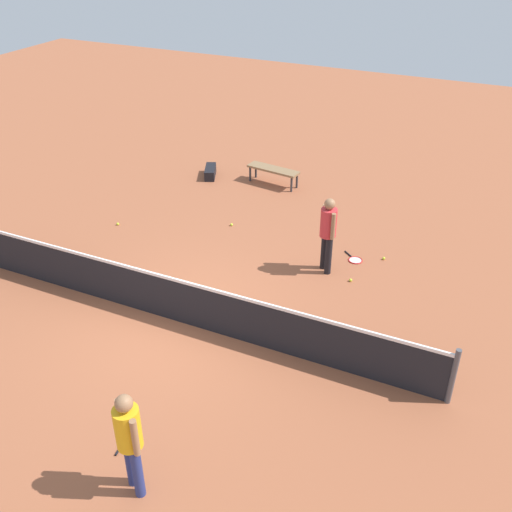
{
  "coord_description": "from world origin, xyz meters",
  "views": [
    {
      "loc": [
        -5.1,
        7.46,
        6.85
      ],
      "look_at": [
        -0.98,
        -1.44,
        0.9
      ],
      "focal_mm": 41.36,
      "sensor_mm": 36.0,
      "label": 1
    }
  ],
  "objects_px": {
    "tennis_ball_midcourt": "(232,225)",
    "equipment_bag": "(210,171)",
    "courtside_bench": "(273,170)",
    "player_far_side": "(129,436)",
    "tennis_ball_by_net": "(351,280)",
    "tennis_ball_baseline": "(384,258)",
    "tennis_racket_near_player": "(355,260)",
    "tennis_ball_near_player": "(118,224)",
    "player_near_side": "(328,229)",
    "tennis_racket_far_player": "(129,435)"
  },
  "relations": [
    {
      "from": "tennis_ball_midcourt",
      "to": "equipment_bag",
      "type": "distance_m",
      "value": 3.12
    },
    {
      "from": "equipment_bag",
      "to": "courtside_bench",
      "type": "bearing_deg",
      "value": -173.07
    },
    {
      "from": "player_far_side",
      "to": "tennis_ball_by_net",
      "type": "relative_size",
      "value": 25.76
    },
    {
      "from": "tennis_ball_midcourt",
      "to": "tennis_ball_baseline",
      "type": "xyz_separation_m",
      "value": [
        -3.78,
        -0.01,
        0.0
      ]
    },
    {
      "from": "tennis_racket_near_player",
      "to": "tennis_ball_near_player",
      "type": "distance_m",
      "value": 5.81
    },
    {
      "from": "equipment_bag",
      "to": "tennis_ball_midcourt",
      "type": "bearing_deg",
      "value": 128.12
    },
    {
      "from": "player_far_side",
      "to": "tennis_ball_midcourt",
      "type": "height_order",
      "value": "player_far_side"
    },
    {
      "from": "tennis_ball_near_player",
      "to": "tennis_racket_near_player",
      "type": "bearing_deg",
      "value": -171.45
    },
    {
      "from": "tennis_ball_by_net",
      "to": "equipment_bag",
      "type": "height_order",
      "value": "equipment_bag"
    },
    {
      "from": "player_near_side",
      "to": "tennis_racket_far_player",
      "type": "bearing_deg",
      "value": 78.36
    },
    {
      "from": "tennis_racket_far_player",
      "to": "tennis_ball_by_net",
      "type": "bearing_deg",
      "value": -108.23
    },
    {
      "from": "player_far_side",
      "to": "tennis_racket_near_player",
      "type": "xyz_separation_m",
      "value": [
        -0.96,
        -6.96,
        -1.0
      ]
    },
    {
      "from": "player_far_side",
      "to": "tennis_racket_far_player",
      "type": "distance_m",
      "value": 1.38
    },
    {
      "from": "tennis_racket_near_player",
      "to": "tennis_ball_baseline",
      "type": "height_order",
      "value": "tennis_ball_baseline"
    },
    {
      "from": "tennis_ball_near_player",
      "to": "courtside_bench",
      "type": "xyz_separation_m",
      "value": [
        -2.49,
        -3.83,
        0.38
      ]
    },
    {
      "from": "tennis_ball_near_player",
      "to": "courtside_bench",
      "type": "distance_m",
      "value": 4.58
    },
    {
      "from": "tennis_ball_by_net",
      "to": "tennis_racket_near_player",
      "type": "bearing_deg",
      "value": -78.92
    },
    {
      "from": "tennis_ball_near_player",
      "to": "tennis_ball_by_net",
      "type": "height_order",
      "value": "same"
    },
    {
      "from": "player_near_side",
      "to": "tennis_racket_near_player",
      "type": "relative_size",
      "value": 3.05
    },
    {
      "from": "player_near_side",
      "to": "tennis_ball_baseline",
      "type": "relative_size",
      "value": 25.76
    },
    {
      "from": "player_far_side",
      "to": "tennis_ball_near_player",
      "type": "relative_size",
      "value": 25.76
    },
    {
      "from": "player_near_side",
      "to": "tennis_ball_midcourt",
      "type": "height_order",
      "value": "player_near_side"
    },
    {
      "from": "player_near_side",
      "to": "tennis_ball_near_player",
      "type": "height_order",
      "value": "player_near_side"
    },
    {
      "from": "player_far_side",
      "to": "tennis_ball_by_net",
      "type": "height_order",
      "value": "player_far_side"
    },
    {
      "from": "courtside_bench",
      "to": "tennis_racket_far_player",
      "type": "bearing_deg",
      "value": 100.17
    },
    {
      "from": "tennis_racket_near_player",
      "to": "tennis_ball_midcourt",
      "type": "height_order",
      "value": "tennis_ball_midcourt"
    },
    {
      "from": "tennis_ball_baseline",
      "to": "tennis_ball_midcourt",
      "type": "bearing_deg",
      "value": 0.14
    },
    {
      "from": "player_near_side",
      "to": "tennis_ball_by_net",
      "type": "height_order",
      "value": "player_near_side"
    },
    {
      "from": "tennis_ball_by_net",
      "to": "equipment_bag",
      "type": "relative_size",
      "value": 0.08
    },
    {
      "from": "tennis_racket_far_player",
      "to": "tennis_ball_near_player",
      "type": "bearing_deg",
      "value": -52.42
    },
    {
      "from": "tennis_ball_near_player",
      "to": "equipment_bag",
      "type": "distance_m",
      "value": 3.65
    },
    {
      "from": "courtside_bench",
      "to": "equipment_bag",
      "type": "distance_m",
      "value": 1.91
    },
    {
      "from": "tennis_racket_far_player",
      "to": "courtside_bench",
      "type": "bearing_deg",
      "value": -79.83
    },
    {
      "from": "courtside_bench",
      "to": "player_far_side",
      "type": "bearing_deg",
      "value": 103.04
    },
    {
      "from": "tennis_ball_baseline",
      "to": "equipment_bag",
      "type": "distance_m",
      "value": 6.21
    },
    {
      "from": "tennis_racket_near_player",
      "to": "courtside_bench",
      "type": "relative_size",
      "value": 0.36
    },
    {
      "from": "courtside_bench",
      "to": "tennis_ball_near_player",
      "type": "bearing_deg",
      "value": 56.93
    },
    {
      "from": "player_far_side",
      "to": "tennis_ball_midcourt",
      "type": "bearing_deg",
      "value": -72.78
    },
    {
      "from": "player_near_side",
      "to": "tennis_ball_by_net",
      "type": "bearing_deg",
      "value": 163.37
    },
    {
      "from": "tennis_racket_far_player",
      "to": "courtside_bench",
      "type": "distance_m",
      "value": 9.37
    },
    {
      "from": "player_near_side",
      "to": "tennis_racket_near_player",
      "type": "distance_m",
      "value": 1.29
    },
    {
      "from": "player_far_side",
      "to": "courtside_bench",
      "type": "relative_size",
      "value": 1.1
    },
    {
      "from": "player_far_side",
      "to": "tennis_ball_near_player",
      "type": "height_order",
      "value": "player_far_side"
    },
    {
      "from": "player_near_side",
      "to": "tennis_ball_near_player",
      "type": "bearing_deg",
      "value": 2.05
    },
    {
      "from": "tennis_ball_by_net",
      "to": "tennis_ball_near_player",
      "type": "bearing_deg",
      "value": 0.03
    },
    {
      "from": "player_near_side",
      "to": "tennis_ball_midcourt",
      "type": "relative_size",
      "value": 25.76
    },
    {
      "from": "player_far_side",
      "to": "tennis_ball_near_player",
      "type": "bearing_deg",
      "value": -51.84
    },
    {
      "from": "player_far_side",
      "to": "tennis_racket_far_player",
      "type": "bearing_deg",
      "value": -47.72
    },
    {
      "from": "tennis_racket_near_player",
      "to": "tennis_ball_by_net",
      "type": "relative_size",
      "value": 8.44
    },
    {
      "from": "player_far_side",
      "to": "equipment_bag",
      "type": "relative_size",
      "value": 2.01
    }
  ]
}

